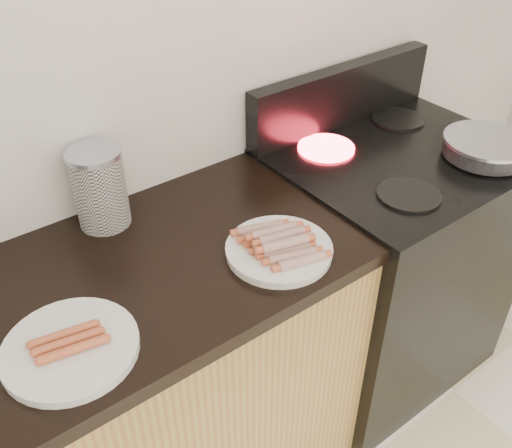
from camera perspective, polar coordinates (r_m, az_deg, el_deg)
wall_back at (r=1.49m, az=-14.38°, el=15.83°), size 4.00×0.04×2.60m
stove at (r=2.12m, az=12.63°, el=-3.97°), size 0.76×0.65×0.91m
stove_panel at (r=1.98m, az=8.61°, el=12.64°), size 0.76×0.06×0.20m
burner_near_left at (r=1.66m, az=15.04°, el=2.84°), size 0.18×0.18×0.01m
burner_near_right at (r=1.91m, az=21.67°, el=6.14°), size 0.18×0.18×0.01m
burner_far_left at (r=1.84m, az=7.03°, el=7.57°), size 0.18×0.18×0.01m
burner_far_right at (r=2.07m, az=14.03°, el=10.14°), size 0.18×0.18×0.01m
frying_pan at (r=1.90m, az=22.20°, el=7.15°), size 0.29×0.44×0.06m
main_plate at (r=1.41m, az=2.31°, el=-2.73°), size 0.30×0.30×0.02m
side_plate at (r=1.24m, az=-18.06°, el=-11.74°), size 0.29×0.29×0.02m
hotdog_pile at (r=1.39m, az=2.34°, el=-1.84°), size 0.12×0.22×0.05m
plain_sausages at (r=1.23m, az=-18.23°, el=-11.11°), size 0.13×0.09×0.02m
canister at (r=1.51m, az=-15.37°, el=3.50°), size 0.14×0.14×0.21m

